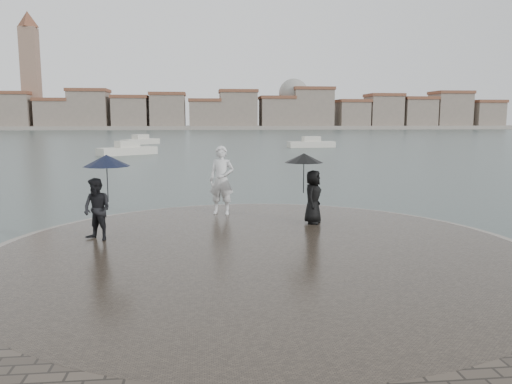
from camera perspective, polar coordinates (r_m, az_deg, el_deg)
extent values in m
plane|color=#2B3835|center=(8.12, 3.82, -15.13)|extent=(400.00, 400.00, 0.00)
cylinder|color=gray|center=(11.34, 0.72, -7.41)|extent=(12.50, 12.50, 0.32)
cylinder|color=#2D261E|center=(11.33, 0.72, -7.31)|extent=(11.90, 11.90, 0.36)
imported|color=silver|center=(15.19, -3.95, 1.36)|extent=(0.88, 0.71, 2.09)
imported|color=black|center=(12.49, -17.71, -1.89)|extent=(0.91, 0.86, 1.49)
cylinder|color=black|center=(12.45, -16.61, 0.94)|extent=(0.02, 0.02, 0.90)
cone|color=black|center=(12.39, -16.72, 3.46)|extent=(1.11, 1.11, 0.28)
imported|color=black|center=(13.89, 6.53, -0.56)|extent=(0.75, 0.86, 1.49)
cylinder|color=black|center=(13.86, 5.47, 1.75)|extent=(0.02, 0.02, 0.90)
cone|color=black|center=(13.81, 5.50, 3.90)|extent=(1.08, 1.08, 0.26)
cube|color=gray|center=(170.36, -5.85, 7.34)|extent=(260.00, 20.00, 1.20)
cube|color=gray|center=(177.34, -25.85, 8.18)|extent=(11.00, 10.00, 11.00)
cube|color=brown|center=(177.52, -25.98, 10.11)|extent=(11.60, 10.60, 1.00)
cube|color=gray|center=(173.73, -22.06, 8.08)|extent=(10.00, 10.00, 9.00)
cube|color=brown|center=(173.84, -22.15, 9.73)|extent=(10.60, 10.60, 1.00)
cube|color=gray|center=(171.12, -18.51, 8.77)|extent=(12.00, 10.00, 12.00)
cube|color=brown|center=(171.35, -18.61, 10.94)|extent=(12.60, 10.60, 1.00)
cube|color=gray|center=(168.88, -14.13, 8.62)|extent=(11.00, 10.00, 10.00)
cube|color=brown|center=(169.02, -14.19, 10.48)|extent=(11.60, 10.60, 1.00)
cube|color=gray|center=(167.69, -10.02, 8.91)|extent=(11.00, 10.00, 11.00)
cube|color=brown|center=(167.88, -10.07, 10.96)|extent=(11.60, 10.60, 1.00)
cube|color=gray|center=(167.35, -5.86, 8.66)|extent=(10.00, 10.00, 9.00)
cube|color=brown|center=(167.46, -5.89, 10.37)|extent=(10.60, 10.60, 1.00)
cube|color=gray|center=(167.81, -2.06, 9.20)|extent=(12.00, 10.00, 12.00)
cube|color=brown|center=(168.05, -2.07, 11.42)|extent=(12.60, 10.60, 1.00)
cube|color=gray|center=(169.25, 2.38, 8.86)|extent=(11.00, 10.00, 10.00)
cube|color=brown|center=(169.40, 2.40, 10.72)|extent=(11.60, 10.60, 1.00)
cube|color=gray|center=(171.48, 6.41, 9.30)|extent=(13.00, 10.00, 13.00)
cube|color=brown|center=(171.76, 6.45, 11.64)|extent=(13.60, 10.60, 1.00)
cube|color=gray|center=(175.04, 10.92, 8.53)|extent=(10.00, 10.00, 9.00)
cube|color=brown|center=(175.15, 10.97, 10.17)|extent=(10.60, 10.60, 1.00)
cube|color=gray|center=(178.58, 14.35, 8.74)|extent=(11.00, 10.00, 11.00)
cube|color=brown|center=(178.76, 14.42, 10.66)|extent=(11.60, 10.60, 1.00)
cube|color=gray|center=(183.11, 17.90, 8.42)|extent=(11.00, 10.00, 10.00)
cube|color=brown|center=(183.25, 17.98, 10.14)|extent=(11.60, 10.60, 1.00)
cube|color=gray|center=(188.31, 21.28, 8.55)|extent=(12.00, 10.00, 12.00)
cube|color=brown|center=(188.52, 21.39, 10.52)|extent=(12.60, 10.60, 1.00)
cube|color=gray|center=(194.60, 24.69, 7.89)|extent=(10.00, 10.00, 9.00)
cube|color=brown|center=(194.70, 24.78, 9.36)|extent=(10.60, 10.60, 1.00)
cube|color=#846654|center=(178.10, -24.30, 11.66)|extent=(5.00, 5.00, 32.00)
cone|color=brown|center=(180.37, -24.67, 17.52)|extent=(6.80, 6.80, 5.00)
sphere|color=gray|center=(172.44, 4.31, 11.16)|extent=(10.00, 10.00, 10.00)
cube|color=beige|center=(68.14, -13.04, 5.55)|extent=(4.77, 5.24, 0.90)
cube|color=beige|center=(68.11, -13.06, 6.05)|extent=(2.21, 2.30, 0.90)
cube|color=beige|center=(59.08, 6.32, 5.33)|extent=(5.64, 2.18, 0.90)
cube|color=beige|center=(59.05, 6.33, 5.91)|extent=(2.12, 1.41, 0.90)
cube|color=beige|center=(47.75, -14.48, 4.43)|extent=(5.34, 4.62, 0.90)
cube|color=beige|center=(47.71, -14.51, 5.15)|extent=(2.32, 2.17, 0.90)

